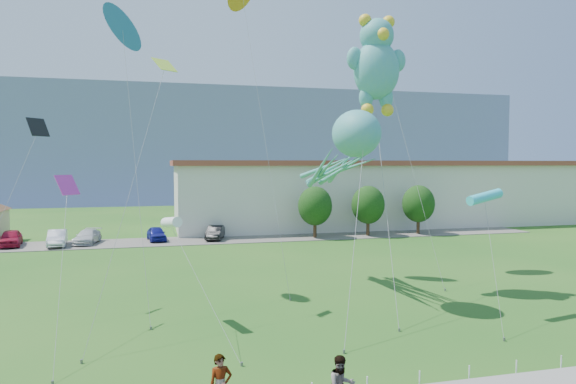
# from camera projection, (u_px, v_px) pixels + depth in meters

# --- Properties ---
(ground) EXTENTS (160.00, 160.00, 0.00)m
(ground) POSITION_uv_depth(u_px,v_px,m) (328.00, 378.00, 18.75)
(ground) COLOR #205818
(ground) RESTS_ON ground
(parking_strip) EXTENTS (70.00, 6.00, 0.06)m
(parking_strip) POSITION_uv_depth(u_px,v_px,m) (219.00, 240.00, 52.64)
(parking_strip) COLOR #59544C
(parking_strip) RESTS_ON ground
(hill_ridge) EXTENTS (160.00, 50.00, 25.00)m
(hill_ridge) POSITION_uv_depth(u_px,v_px,m) (182.00, 146.00, 134.24)
(hill_ridge) COLOR gray
(hill_ridge) RESTS_ON ground
(warehouse) EXTENTS (61.00, 15.00, 8.20)m
(warehouse) POSITION_uv_depth(u_px,v_px,m) (409.00, 192.00, 67.47)
(warehouse) COLOR beige
(warehouse) RESTS_ON ground
(tree_near) EXTENTS (3.60, 3.60, 5.47)m
(tree_near) POSITION_uv_depth(u_px,v_px,m) (315.00, 206.00, 53.92)
(tree_near) COLOR #3F2B19
(tree_near) RESTS_ON ground
(tree_mid) EXTENTS (3.60, 3.60, 5.47)m
(tree_mid) POSITION_uv_depth(u_px,v_px,m) (368.00, 205.00, 55.38)
(tree_mid) COLOR #3F2B19
(tree_mid) RESTS_ON ground
(tree_far) EXTENTS (3.60, 3.60, 5.47)m
(tree_far) POSITION_uv_depth(u_px,v_px,m) (418.00, 204.00, 56.85)
(tree_far) COLOR #3F2B19
(tree_far) RESTS_ON ground
(parked_car_red) EXTENTS (2.46, 4.74, 1.54)m
(parked_car_red) POSITION_uv_depth(u_px,v_px,m) (11.00, 238.00, 48.33)
(parked_car_red) COLOR #A71431
(parked_car_red) RESTS_ON parking_strip
(parked_car_silver) EXTENTS (2.06, 4.70, 1.50)m
(parked_car_silver) POSITION_uv_depth(u_px,v_px,m) (57.00, 238.00, 48.46)
(parked_car_silver) COLOR silver
(parked_car_silver) RESTS_ON parking_strip
(parked_car_white) EXTENTS (2.55, 4.80, 1.33)m
(parked_car_white) POSITION_uv_depth(u_px,v_px,m) (87.00, 237.00, 49.94)
(parked_car_white) COLOR silver
(parked_car_white) RESTS_ON parking_strip
(parked_car_blue) EXTENTS (2.17, 4.25, 1.39)m
(parked_car_blue) POSITION_uv_depth(u_px,v_px,m) (156.00, 234.00, 51.86)
(parked_car_blue) COLOR navy
(parked_car_blue) RESTS_ON parking_strip
(parked_car_black) EXTENTS (2.52, 4.51, 1.41)m
(parked_car_black) POSITION_uv_depth(u_px,v_px,m) (215.00, 232.00, 52.74)
(parked_car_black) COLOR black
(parked_car_black) RESTS_ON parking_strip
(octopus_kite) EXTENTS (4.44, 13.81, 10.76)m
(octopus_kite) POSITION_uv_depth(u_px,v_px,m) (347.00, 150.00, 29.27)
(octopus_kite) COLOR teal
(octopus_kite) RESTS_ON ground
(teddy_bear_kite) EXTENTS (4.13, 9.06, 16.87)m
(teddy_bear_kite) POSITION_uv_depth(u_px,v_px,m) (377.00, 63.00, 31.25)
(teddy_bear_kite) COLOR teal
(teddy_bear_kite) RESTS_ON ground
(small_kite_black) EXTENTS (3.18, 7.18, 10.24)m
(small_kite_black) POSITION_uv_depth(u_px,v_px,m) (30.00, 147.00, 26.93)
(small_kite_black) COLOR black
(small_kite_black) RESTS_ON ground
(small_kite_pink) EXTENTS (1.29, 8.18, 7.24)m
(small_kite_pink) POSITION_uv_depth(u_px,v_px,m) (66.00, 200.00, 24.22)
(small_kite_pink) COLOR #E232AC
(small_kite_pink) RESTS_ON ground
(small_kite_cyan) EXTENTS (1.79, 4.90, 6.57)m
(small_kite_cyan) POSITION_uv_depth(u_px,v_px,m) (485.00, 198.00, 26.27)
(small_kite_cyan) COLOR #31CBE0
(small_kite_cyan) RESTS_ON ground
(small_kite_blue) EXTENTS (2.47, 8.61, 16.66)m
(small_kite_blue) POSITION_uv_depth(u_px,v_px,m) (123.00, 33.00, 30.46)
(small_kite_blue) COLOR blue
(small_kite_blue) RESTS_ON ground
(small_kite_purple) EXTENTS (2.08, 8.16, 17.10)m
(small_kite_purple) POSITION_uv_depth(u_px,v_px,m) (382.00, 51.00, 37.42)
(small_kite_purple) COLOR purple
(small_kite_purple) RESTS_ON ground
(small_kite_yellow) EXTENTS (4.12, 7.99, 13.53)m
(small_kite_yellow) POSITION_uv_depth(u_px,v_px,m) (156.00, 94.00, 26.38)
(small_kite_yellow) COLOR #B1E335
(small_kite_yellow) RESTS_ON ground
(small_kite_white) EXTENTS (2.77, 7.28, 5.44)m
(small_kite_white) POSITION_uv_depth(u_px,v_px,m) (172.00, 223.00, 24.86)
(small_kite_white) COLOR white
(small_kite_white) RESTS_ON ground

